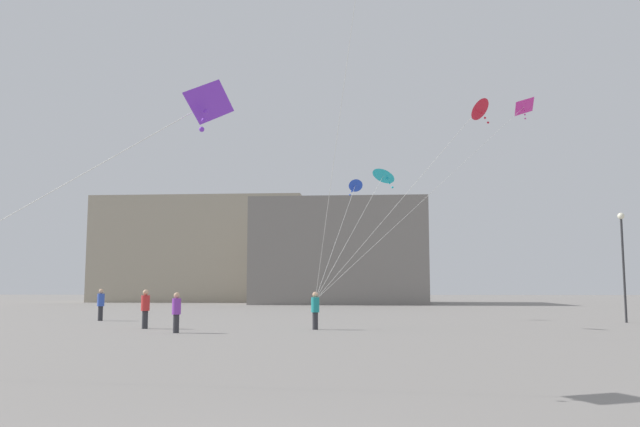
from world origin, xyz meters
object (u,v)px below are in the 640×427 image
person_in_teal (315,309)px  lamppost_east (623,250)px  kite_cyan_diamond (384,176)px  building_left_hall (200,250)px  person_in_red (145,307)px  kite_magenta_delta (521,109)px  person_in_blue (101,303)px  kite_cobalt_diamond (355,187)px  kite_crimson_diamond (478,110)px  building_centre_hall (341,254)px  person_in_purple (176,311)px  kite_violet_delta (197,109)px

person_in_teal → lamppost_east: lamppost_east is taller
kite_cyan_diamond → building_left_hall: building_left_hall is taller
person_in_red → kite_magenta_delta: bearing=126.0°
person_in_red → building_left_hall: bearing=-158.8°
person_in_blue → kite_cobalt_diamond: 16.15m
person_in_teal → kite_cyan_diamond: (3.18, 1.90, 6.31)m
kite_magenta_delta → kite_crimson_diamond: bearing=-114.2°
person_in_red → building_centre_hall: building_centre_hall is taller
person_in_red → kite_cyan_diamond: 12.73m
person_in_purple → lamppost_east: size_ratio=0.28×
person_in_teal → kite_magenta_delta: kite_magenta_delta is taller
person_in_red → kite_cyan_diamond: bearing=109.1°
kite_violet_delta → kite_cyan_diamond: 19.29m
kite_crimson_diamond → kite_cyan_diamond: bearing=155.5°
kite_violet_delta → kite_crimson_diamond: bearing=62.9°
person_in_blue → person_in_red: bearing=-76.8°
kite_cyan_diamond → lamppost_east: size_ratio=1.08×
person_in_blue → building_left_hall: (-5.68, 45.44, 5.60)m
person_in_blue → person_in_teal: size_ratio=1.06×
kite_cyan_diamond → kite_magenta_delta: 12.78m
person_in_teal → kite_cyan_diamond: 7.32m
person_in_blue → kite_cobalt_diamond: (14.27, 3.00, 6.94)m
kite_cyan_diamond → person_in_blue: bearing=162.7°
person_in_purple → kite_violet_delta: size_ratio=0.19×
person_in_red → kite_cobalt_diamond: 15.22m
kite_violet_delta → lamppost_east: (17.29, 23.38, -1.53)m
building_left_hall → building_centre_hall: 18.88m
kite_violet_delta → lamppost_east: lamppost_east is taller
kite_crimson_diamond → lamppost_east: (8.70, 6.60, -6.01)m
kite_magenta_delta → building_left_hall: (-29.99, 42.50, -5.97)m
kite_violet_delta → building_left_hall: building_left_hall is taller
person_in_teal → person_in_blue: bearing=40.9°
building_centre_hall → lamppost_east: size_ratio=3.29×
person_in_teal → kite_crimson_diamond: size_ratio=0.18×
person_in_blue → kite_crimson_diamond: bearing=-41.4°
kite_violet_delta → building_centre_hall: size_ratio=0.45×
kite_violet_delta → kite_magenta_delta: (12.97, 26.52, 7.16)m
kite_cobalt_diamond → building_centre_hall: (-1.95, 36.79, -2.15)m
kite_cobalt_diamond → building_left_hall: (-19.95, 42.44, -1.34)m
building_centre_hall → kite_magenta_delta: bearing=-72.0°
person_in_blue → kite_crimson_diamond: 22.86m
person_in_blue → lamppost_east: bearing=-22.9°
person_in_teal → building_centre_hall: 46.82m
kite_magenta_delta → building_left_hall: 52.36m
kite_violet_delta → lamppost_east: size_ratio=1.49×
person_in_red → kite_violet_delta: 18.69m
person_in_purple → building_centre_hall: 49.60m
lamppost_east → person_in_red: bearing=-164.9°
person_in_blue → kite_crimson_diamond: (19.93, -6.81, 8.88)m
person_in_purple → person_in_teal: 6.11m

